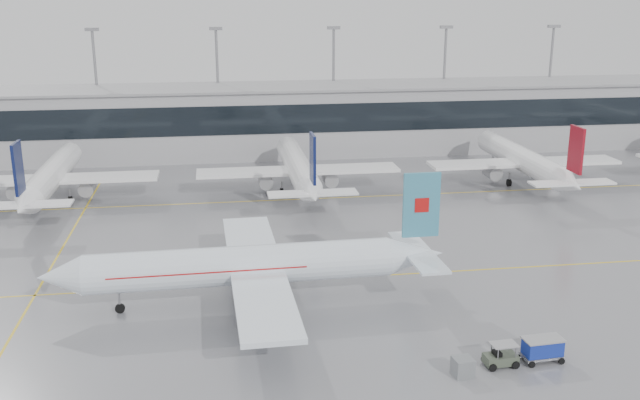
{
  "coord_description": "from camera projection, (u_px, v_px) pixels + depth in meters",
  "views": [
    {
      "loc": [
        -11.93,
        -67.67,
        28.22
      ],
      "look_at": [
        0.0,
        12.0,
        5.0
      ],
      "focal_mm": 40.0,
      "sensor_mm": 36.0,
      "label": 1
    }
  ],
  "objects": [
    {
      "name": "light_masts",
      "position": [
        276.0,
        77.0,
        134.74
      ],
      "size": [
        156.4,
        1.0,
        22.6
      ],
      "color": "gray",
      "rests_on": "ground"
    },
    {
      "name": "baggage_tug",
      "position": [
        500.0,
        358.0,
        56.17
      ],
      "size": [
        3.92,
        1.78,
        1.88
      ],
      "rotation": [
        0.0,
        0.0,
        0.07
      ],
      "color": "#424B3C",
      "rests_on": "ground"
    },
    {
      "name": "parked_jet_b",
      "position": [
        51.0,
        177.0,
        99.83
      ],
      "size": [
        29.64,
        36.96,
        11.72
      ],
      "rotation": [
        0.0,
        0.0,
        1.57
      ],
      "color": "white",
      "rests_on": "ground"
    },
    {
      "name": "parked_jet_c",
      "position": [
        298.0,
        168.0,
        104.81
      ],
      "size": [
        29.64,
        36.96,
        11.72
      ],
      "rotation": [
        0.0,
        0.0,
        1.57
      ],
      "color": "white",
      "rests_on": "ground"
    },
    {
      "name": "gse_unit",
      "position": [
        463.0,
        367.0,
        54.65
      ],
      "size": [
        1.64,
        1.55,
        1.49
      ],
      "primitive_type": "cube",
      "rotation": [
        0.0,
        0.0,
        0.12
      ],
      "color": "slate",
      "rests_on": "ground"
    },
    {
      "name": "baggage_cart",
      "position": [
        543.0,
        348.0,
        56.77
      ],
      "size": [
        3.32,
        2.0,
        1.98
      ],
      "rotation": [
        0.0,
        0.0,
        0.07
      ],
      "color": "gray",
      "rests_on": "ground"
    },
    {
      "name": "terminal",
      "position": [
        280.0,
        120.0,
        131.08
      ],
      "size": [
        180.0,
        15.0,
        12.0
      ],
      "primitive_type": "cube",
      "color": "#9D9DA1",
      "rests_on": "ground"
    },
    {
      "name": "ground",
      "position": [
        337.0,
        278.0,
        73.82
      ],
      "size": [
        320.0,
        320.0,
        0.0
      ],
      "primitive_type": "plane",
      "color": "gray",
      "rests_on": "ground"
    },
    {
      "name": "parked_jet_d",
      "position": [
        523.0,
        160.0,
        109.79
      ],
      "size": [
        29.64,
        36.96,
        11.72
      ],
      "rotation": [
        0.0,
        0.0,
        1.57
      ],
      "color": "white",
      "rests_on": "ground"
    },
    {
      "name": "air_canada_jet",
      "position": [
        254.0,
        265.0,
        66.68
      ],
      "size": [
        38.01,
        30.8,
        12.13
      ],
      "rotation": [
        0.0,
        0.0,
        3.16
      ],
      "color": "white",
      "rests_on": "ground"
    },
    {
      "name": "terminal_roof",
      "position": [
        279.0,
        87.0,
        129.36
      ],
      "size": [
        182.0,
        16.0,
        0.4
      ],
      "primitive_type": "cube",
      "color": "gray",
      "rests_on": "ground"
    },
    {
      "name": "terminal_glass",
      "position": [
        284.0,
        119.0,
        123.49
      ],
      "size": [
        180.0,
        0.2,
        5.0
      ],
      "primitive_type": "cube",
      "color": "black",
      "rests_on": "ground"
    },
    {
      "name": "taxi_line_main",
      "position": [
        337.0,
        278.0,
        73.82
      ],
      "size": [
        120.0,
        0.25,
        0.01
      ],
      "primitive_type": "cube",
      "color": "gold",
      "rests_on": "ground"
    },
    {
      "name": "taxi_line_cross",
      "position": [
        64.0,
        244.0,
        83.81
      ],
      "size": [
        0.25,
        60.0,
        0.01
      ],
      "primitive_type": "cube",
      "color": "gold",
      "rests_on": "ground"
    },
    {
      "name": "taxi_line_north",
      "position": [
        301.0,
        199.0,
        102.33
      ],
      "size": [
        120.0,
        0.25,
        0.01
      ],
      "primitive_type": "cube",
      "color": "gold",
      "rests_on": "ground"
    }
  ]
}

